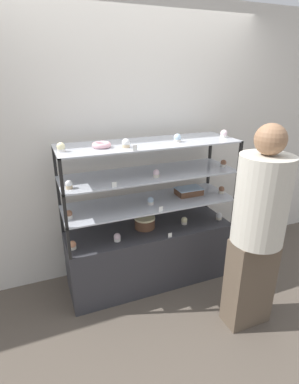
# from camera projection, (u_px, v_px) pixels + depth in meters

# --- Properties ---
(ground_plane) EXTENTS (20.00, 20.00, 0.00)m
(ground_plane) POSITION_uv_depth(u_px,v_px,m) (149.00, 278.00, 3.07)
(ground_plane) COLOR brown
(back_wall) EXTENTS (8.00, 0.05, 2.60)m
(back_wall) POSITION_uv_depth(u_px,v_px,m) (134.00, 146.00, 2.94)
(back_wall) COLOR silver
(back_wall) RESTS_ON ground_plane
(display_base) EXTENTS (1.57, 0.50, 0.58)m
(display_base) POSITION_uv_depth(u_px,v_px,m) (149.00, 254.00, 2.96)
(display_base) COLOR #333338
(display_base) RESTS_ON ground_plane
(display_riser_lower) EXTENTS (1.57, 0.50, 0.28)m
(display_riser_lower) POSITION_uv_depth(u_px,v_px,m) (149.00, 203.00, 2.76)
(display_riser_lower) COLOR black
(display_riser_lower) RESTS_ON display_base
(display_riser_middle) EXTENTS (1.57, 0.50, 0.28)m
(display_riser_middle) POSITION_uv_depth(u_px,v_px,m) (149.00, 175.00, 2.66)
(display_riser_middle) COLOR black
(display_riser_middle) RESTS_ON display_riser_lower
(display_riser_upper) EXTENTS (1.57, 0.50, 0.28)m
(display_riser_upper) POSITION_uv_depth(u_px,v_px,m) (149.00, 144.00, 2.56)
(display_riser_upper) COLOR black
(display_riser_upper) RESTS_ON display_riser_middle
(layer_cake_centerpiece) EXTENTS (0.20, 0.20, 0.11)m
(layer_cake_centerpiece) POSITION_uv_depth(u_px,v_px,m) (145.00, 222.00, 2.85)
(layer_cake_centerpiece) COLOR brown
(layer_cake_centerpiece) RESTS_ON display_base
(sheet_cake_frosted) EXTENTS (0.25, 0.16, 0.07)m
(sheet_cake_frosted) POSITION_uv_depth(u_px,v_px,m) (189.00, 191.00, 2.91)
(sheet_cake_frosted) COLOR brown
(sheet_cake_frosted) RESTS_ON display_riser_lower
(cupcake_0) EXTENTS (0.06, 0.06, 0.07)m
(cupcake_0) POSITION_uv_depth(u_px,v_px,m) (73.00, 245.00, 2.51)
(cupcake_0) COLOR beige
(cupcake_0) RESTS_ON display_base
(cupcake_1) EXTENTS (0.06, 0.06, 0.07)m
(cupcake_1) POSITION_uv_depth(u_px,v_px,m) (117.00, 237.00, 2.63)
(cupcake_1) COLOR white
(cupcake_1) RESTS_ON display_base
(cupcake_2) EXTENTS (0.06, 0.06, 0.07)m
(cupcake_2) POSITION_uv_depth(u_px,v_px,m) (184.00, 221.00, 2.93)
(cupcake_2) COLOR beige
(cupcake_2) RESTS_ON display_base
(cupcake_3) EXTENTS (0.06, 0.06, 0.07)m
(cupcake_3) POSITION_uv_depth(u_px,v_px,m) (219.00, 216.00, 3.02)
(cupcake_3) COLOR beige
(cupcake_3) RESTS_ON display_base
(price_tag_0) EXTENTS (0.04, 0.00, 0.04)m
(price_tag_0) POSITION_uv_depth(u_px,v_px,m) (170.00, 235.00, 2.69)
(price_tag_0) COLOR white
(price_tag_0) RESTS_ON display_base
(cupcake_4) EXTENTS (0.06, 0.06, 0.07)m
(cupcake_4) POSITION_uv_depth(u_px,v_px,m) (69.00, 214.00, 2.42)
(cupcake_4) COLOR white
(cupcake_4) RESTS_ON display_riser_lower
(cupcake_5) EXTENTS (0.06, 0.06, 0.07)m
(cupcake_5) POSITION_uv_depth(u_px,v_px,m) (151.00, 201.00, 2.68)
(cupcake_5) COLOR white
(cupcake_5) RESTS_ON display_riser_lower
(cupcake_6) EXTENTS (0.06, 0.06, 0.07)m
(cupcake_6) POSITION_uv_depth(u_px,v_px,m) (221.00, 190.00, 2.94)
(cupcake_6) COLOR beige
(cupcake_6) RESTS_ON display_riser_lower
(price_tag_1) EXTENTS (0.04, 0.00, 0.04)m
(price_tag_1) POSITION_uv_depth(u_px,v_px,m) (161.00, 209.00, 2.55)
(price_tag_1) COLOR white
(price_tag_1) RESTS_ON display_riser_lower
(cupcake_7) EXTENTS (0.05, 0.05, 0.07)m
(cupcake_7) POSITION_uv_depth(u_px,v_px,m) (69.00, 185.00, 2.29)
(cupcake_7) COLOR #CCB28C
(cupcake_7) RESTS_ON display_riser_middle
(cupcake_8) EXTENTS (0.05, 0.05, 0.07)m
(cupcake_8) POSITION_uv_depth(u_px,v_px,m) (156.00, 174.00, 2.54)
(cupcake_8) COLOR beige
(cupcake_8) RESTS_ON display_riser_middle
(cupcake_9) EXTENTS (0.05, 0.05, 0.07)m
(cupcake_9) POSITION_uv_depth(u_px,v_px,m) (223.00, 163.00, 2.83)
(cupcake_9) COLOR white
(cupcake_9) RESTS_ON display_riser_middle
(price_tag_2) EXTENTS (0.04, 0.00, 0.04)m
(price_tag_2) POSITION_uv_depth(u_px,v_px,m) (114.00, 185.00, 2.31)
(price_tag_2) COLOR white
(price_tag_2) RESTS_ON display_riser_middle
(cupcake_10) EXTENTS (0.06, 0.06, 0.07)m
(cupcake_10) POSITION_uv_depth(u_px,v_px,m) (61.00, 147.00, 2.24)
(cupcake_10) COLOR white
(cupcake_10) RESTS_ON display_riser_upper
(cupcake_11) EXTENTS (0.06, 0.06, 0.07)m
(cupcake_11) POSITION_uv_depth(u_px,v_px,m) (126.00, 143.00, 2.37)
(cupcake_11) COLOR #CCB28C
(cupcake_11) RESTS_ON display_riser_upper
(cupcake_12) EXTENTS (0.06, 0.06, 0.07)m
(cupcake_12) POSITION_uv_depth(u_px,v_px,m) (177.00, 138.00, 2.57)
(cupcake_12) COLOR white
(cupcake_12) RESTS_ON display_riser_upper
(cupcake_13) EXTENTS (0.06, 0.06, 0.07)m
(cupcake_13) POSITION_uv_depth(u_px,v_px,m) (224.00, 134.00, 2.75)
(cupcake_13) COLOR white
(cupcake_13) RESTS_ON display_riser_upper
(price_tag_3) EXTENTS (0.04, 0.00, 0.04)m
(price_tag_3) POSITION_uv_depth(u_px,v_px,m) (135.00, 148.00, 2.27)
(price_tag_3) COLOR white
(price_tag_3) RESTS_ON display_riser_upper
(donut_glazed) EXTENTS (0.15, 0.15, 0.04)m
(donut_glazed) POSITION_uv_depth(u_px,v_px,m) (102.00, 145.00, 2.38)
(donut_glazed) COLOR #EFB2BC
(donut_glazed) RESTS_ON display_riser_upper
(customer_figure) EXTENTS (0.39, 0.39, 1.66)m
(customer_figure) POSITION_uv_depth(u_px,v_px,m) (258.00, 227.00, 2.24)
(customer_figure) COLOR brown
(customer_figure) RESTS_ON ground_plane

